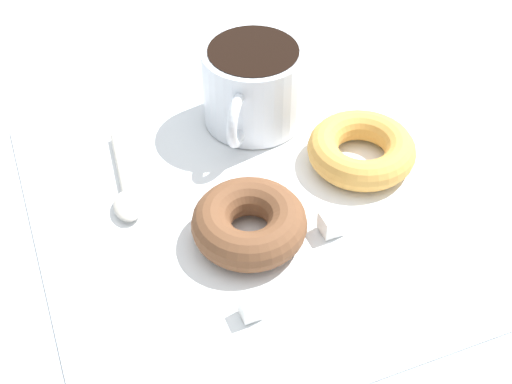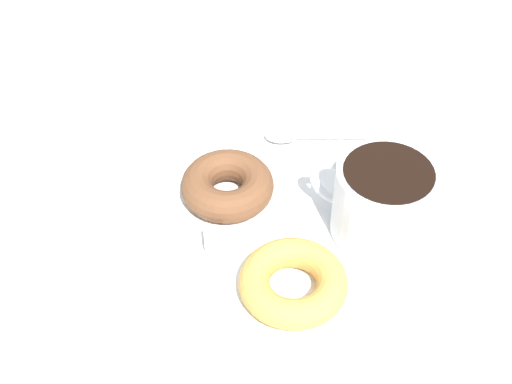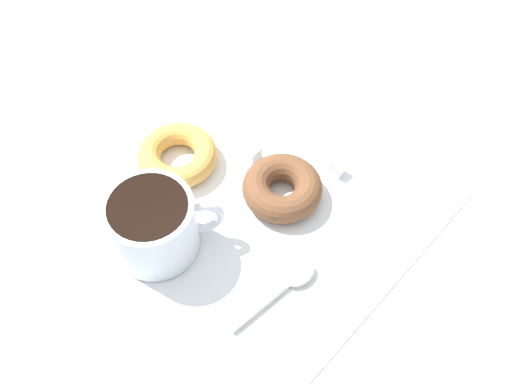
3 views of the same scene
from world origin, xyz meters
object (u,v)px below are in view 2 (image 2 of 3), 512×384
Objects in this scene: donut_far at (293,282)px; sugar_cube at (214,240)px; coffee_cup at (382,200)px; donut_near_cup at (227,183)px; spoon at (294,136)px; sugar_cube_extra at (156,178)px.

donut_far reaches higher than sugar_cube.
coffee_cup is at bearing 125.05° from donut_far.
coffee_cup is 11.61cm from donut_far.
coffee_cup is 15.39cm from donut_near_cup.
donut_far is 20.83cm from spoon.
donut_near_cup is at bearing -114.70° from coffee_cup.
sugar_cube is (0.32, -15.73, -3.06)cm from coffee_cup.
donut_far is at bearing 19.49° from donut_near_cup.
spoon is 7.61× the size of sugar_cube_extra.
donut_far is at bearing 46.25° from sugar_cube.
donut_near_cup is (-6.35, -13.82, -2.33)cm from coffee_cup.
sugar_cube is (6.67, -1.91, -0.72)cm from donut_near_cup.
spoon is (-7.67, 7.96, -1.19)cm from donut_near_cup.
spoon is at bearing 170.56° from donut_far.
donut_far reaches higher than sugar_cube_extra.
coffee_cup reaches higher than donut_far.
donut_near_cup is at bearing 164.02° from sugar_cube.
donut_near_cup is at bearing -160.51° from donut_far.
sugar_cube_extra is (-2.44, -7.02, -0.85)cm from donut_near_cup.
coffee_cup is 16.03cm from sugar_cube.
spoon is (-20.53, 3.41, -0.96)cm from donut_far.
sugar_cube is at bearing 29.31° from sugar_cube_extra.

